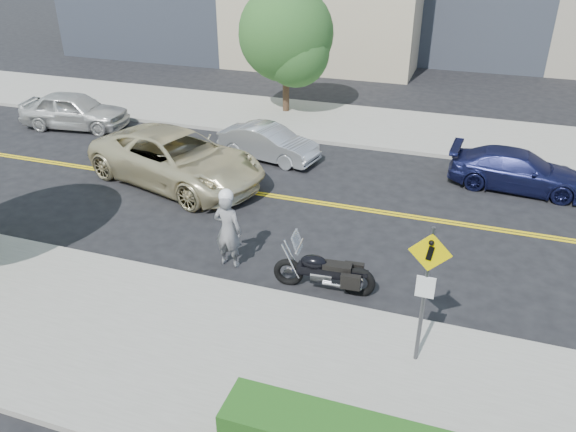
# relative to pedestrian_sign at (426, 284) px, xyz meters

# --- Properties ---
(ground_plane) EXTENTS (120.00, 120.00, 0.00)m
(ground_plane) POSITION_rel_pedestrian_sign_xyz_m (-4.20, 6.31, -1.96)
(ground_plane) COLOR black
(ground_plane) RESTS_ON ground
(sidewalk_near) EXTENTS (60.00, 5.00, 0.15)m
(sidewalk_near) POSITION_rel_pedestrian_sign_xyz_m (-4.20, -1.19, -1.89)
(sidewalk_near) COLOR #9E9B91
(sidewalk_near) RESTS_ON ground_plane
(sidewalk_far) EXTENTS (60.00, 5.00, 0.15)m
(sidewalk_far) POSITION_rel_pedestrian_sign_xyz_m (-4.20, 13.81, -1.89)
(sidewalk_far) COLOR #9E9B91
(sidewalk_far) RESTS_ON ground_plane
(pedestrian_sign) EXTENTS (0.78, 0.08, 3.00)m
(pedestrian_sign) POSITION_rel_pedestrian_sign_xyz_m (0.00, 0.00, 0.00)
(pedestrian_sign) COLOR #4C4C51
(pedestrian_sign) RESTS_ON sidewalk_near
(motorcyclist) EXTENTS (0.77, 0.53, 2.15)m
(motorcyclist) POSITION_rel_pedestrian_sign_xyz_m (-5.02, 2.17, -0.89)
(motorcyclist) COLOR #B2B3B7
(motorcyclist) RESTS_ON ground
(motorcycle) EXTENTS (2.42, 0.89, 1.45)m
(motorcycle) POSITION_rel_pedestrian_sign_xyz_m (-2.43, 1.91, -1.24)
(motorcycle) COLOR black
(motorcycle) RESTS_ON ground
(suv) EXTENTS (6.80, 4.54, 1.73)m
(suv) POSITION_rel_pedestrian_sign_xyz_m (-8.71, 6.28, -1.09)
(suv) COLOR beige
(suv) RESTS_ON ground
(parked_car_white) EXTENTS (4.66, 2.35, 1.52)m
(parked_car_white) POSITION_rel_pedestrian_sign_xyz_m (-15.51, 9.84, -1.20)
(parked_car_white) COLOR silver
(parked_car_white) RESTS_ON ground
(parked_car_silver) EXTENTS (3.96, 2.05, 1.24)m
(parked_car_silver) POSITION_rel_pedestrian_sign_xyz_m (-6.58, 9.22, -1.34)
(parked_car_silver) COLOR #B5B9BD
(parked_car_silver) RESTS_ON ground
(parked_car_blue) EXTENTS (4.48, 2.08, 1.27)m
(parked_car_blue) POSITION_rel_pedestrian_sign_xyz_m (2.03, 9.46, -1.33)
(parked_car_blue) COLOR #191D4C
(parked_car_blue) RESTS_ON ground
(tree_far_a) EXTENTS (4.08, 4.08, 5.57)m
(tree_far_a) POSITION_rel_pedestrian_sign_xyz_m (-7.72, 14.53, 1.56)
(tree_far_a) COLOR #382619
(tree_far_a) RESTS_ON ground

